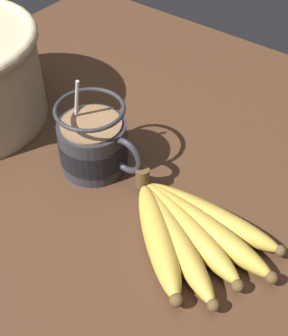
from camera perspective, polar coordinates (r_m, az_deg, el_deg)
table at (r=68.02cm, az=-3.77°, el=-3.96°), size 100.74×100.74×2.87cm
coffee_mug at (r=68.48cm, az=-6.15°, el=2.95°), size 14.04×10.16×14.34cm
banana_bunch at (r=60.58cm, az=5.32°, el=-7.59°), size 23.36×16.51×4.22cm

